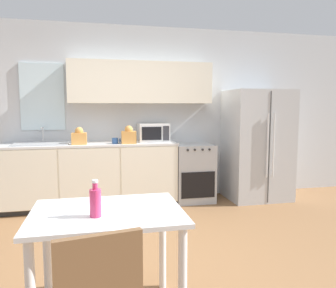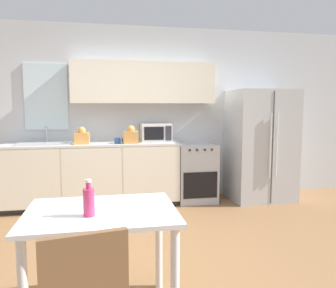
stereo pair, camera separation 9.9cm
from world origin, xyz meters
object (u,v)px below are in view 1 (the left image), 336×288
(refrigerator, at_px, (257,145))
(coffee_mug, at_px, (116,141))
(dining_table, at_px, (108,229))
(drink_bottle, at_px, (95,202))
(microwave, at_px, (153,133))
(oven_range, at_px, (192,172))

(refrigerator, relative_size, coffee_mug, 13.97)
(dining_table, bearing_deg, drink_bottle, -125.16)
(microwave, bearing_deg, dining_table, -105.99)
(microwave, height_order, dining_table, microwave)
(microwave, relative_size, dining_table, 0.46)
(refrigerator, xyz_separation_m, dining_table, (-2.44, -2.60, -0.22))
(refrigerator, height_order, dining_table, refrigerator)
(oven_range, xyz_separation_m, microwave, (-0.60, 0.09, 0.63))
(microwave, distance_m, drink_bottle, 3.01)
(coffee_mug, height_order, drink_bottle, coffee_mug)
(microwave, bearing_deg, coffee_mug, -160.19)
(refrigerator, height_order, coffee_mug, refrigerator)
(drink_bottle, bearing_deg, coffee_mug, 83.90)
(dining_table, bearing_deg, coffee_mug, 85.30)
(oven_range, height_order, drink_bottle, drink_bottle)
(refrigerator, bearing_deg, coffee_mug, -179.03)
(refrigerator, xyz_separation_m, coffee_mug, (-2.23, -0.04, 0.12))
(oven_range, bearing_deg, dining_table, -117.52)
(drink_bottle, bearing_deg, oven_range, 62.17)
(oven_range, distance_m, microwave, 0.88)
(microwave, xyz_separation_m, dining_table, (-0.79, -2.77, -0.43))
(microwave, height_order, drink_bottle, microwave)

